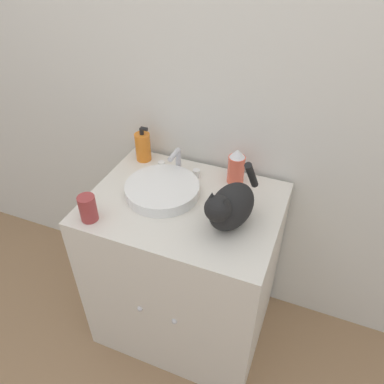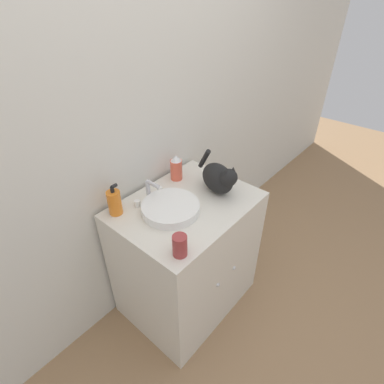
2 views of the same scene
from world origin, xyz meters
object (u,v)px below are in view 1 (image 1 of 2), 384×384
object	(u,v)px
soap_bottle	(143,146)
spray_bottle	(236,167)
cup	(88,208)
cat	(230,206)

from	to	relation	value
soap_bottle	spray_bottle	bearing A→B (deg)	-1.38
spray_bottle	cup	distance (m)	0.63
soap_bottle	spray_bottle	size ratio (longest dim) A/B	1.07
cat	soap_bottle	size ratio (longest dim) A/B	1.90
cup	soap_bottle	bearing A→B (deg)	90.49
cat	spray_bottle	bearing A→B (deg)	-152.90
spray_bottle	cup	xyz separation A→B (m)	(-0.45, -0.44, -0.02)
spray_bottle	cat	bearing A→B (deg)	-78.33
soap_bottle	cup	xyz separation A→B (m)	(0.00, -0.45, -0.02)
cup	cat	bearing A→B (deg)	18.03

